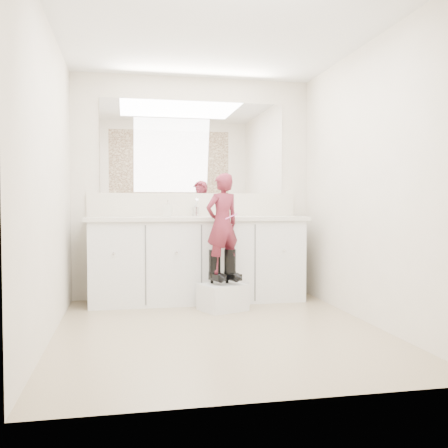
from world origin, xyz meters
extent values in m
plane|color=#806B54|center=(0.00, 0.00, 0.00)|extent=(3.00, 3.00, 0.00)
plane|color=white|center=(0.00, 0.00, 2.40)|extent=(3.00, 3.00, 0.00)
plane|color=beige|center=(0.00, 1.50, 1.20)|extent=(2.60, 0.00, 2.60)
plane|color=beige|center=(0.00, -1.50, 1.20)|extent=(2.60, 0.00, 2.60)
plane|color=beige|center=(-1.30, 0.00, 1.20)|extent=(0.00, 3.00, 3.00)
plane|color=beige|center=(1.30, 0.00, 1.20)|extent=(0.00, 3.00, 3.00)
cube|color=silver|center=(0.00, 1.23, 0.42)|extent=(2.20, 0.55, 0.85)
cube|color=beige|center=(0.00, 1.21, 0.87)|extent=(2.28, 0.58, 0.04)
cube|color=beige|center=(0.00, 1.49, 1.02)|extent=(2.28, 0.03, 0.25)
cube|color=white|center=(0.00, 1.49, 1.64)|extent=(2.00, 0.02, 1.00)
cube|color=#472819|center=(0.00, -1.49, 1.65)|extent=(2.00, 0.01, 1.20)
cylinder|color=silver|center=(0.00, 1.38, 0.94)|extent=(0.08, 0.08, 0.10)
imported|color=beige|center=(0.32, 1.23, 0.94)|extent=(0.13, 0.13, 0.10)
imported|color=beige|center=(-0.31, 1.21, 0.98)|extent=(0.10, 0.10, 0.18)
cube|color=silver|center=(0.17, 0.73, 0.13)|extent=(0.49, 0.46, 0.25)
imported|color=#982F43|center=(0.17, 0.75, 0.83)|extent=(0.41, 0.34, 0.96)
cylinder|color=#D954A8|center=(0.24, 0.67, 0.90)|extent=(0.13, 0.06, 0.06)
camera|label=1|loc=(-0.74, -3.94, 1.02)|focal=40.00mm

